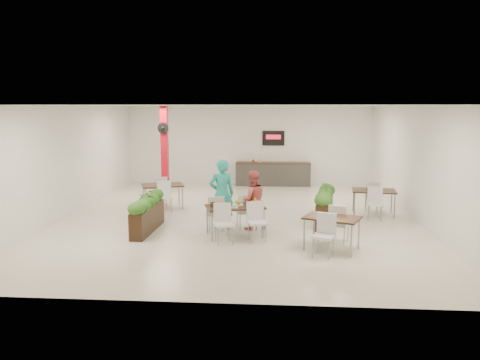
# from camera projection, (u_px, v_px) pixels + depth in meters

# --- Properties ---
(ground) EXTENTS (12.00, 12.00, 0.00)m
(ground) POSITION_uv_depth(u_px,v_px,m) (238.00, 217.00, 13.54)
(ground) COLOR beige
(ground) RESTS_ON ground
(room_shell) EXTENTS (10.10, 12.10, 3.22)m
(room_shell) POSITION_uv_depth(u_px,v_px,m) (238.00, 148.00, 13.23)
(room_shell) COLOR white
(room_shell) RESTS_ON ground
(red_column) EXTENTS (0.40, 0.41, 3.20)m
(red_column) POSITION_uv_depth(u_px,v_px,m) (165.00, 149.00, 17.23)
(red_column) COLOR #AA0B1B
(red_column) RESTS_ON ground
(service_counter) EXTENTS (3.00, 0.64, 2.20)m
(service_counter) POSITION_uv_depth(u_px,v_px,m) (273.00, 173.00, 18.97)
(service_counter) COLOR #302D2A
(service_counter) RESTS_ON ground
(main_table) EXTENTS (1.65, 1.91, 0.92)m
(main_table) POSITION_uv_depth(u_px,v_px,m) (235.00, 211.00, 11.53)
(main_table) COLOR black
(main_table) RESTS_ON ground
(diner_man) EXTENTS (0.77, 0.62, 1.83)m
(diner_man) POSITION_uv_depth(u_px,v_px,m) (222.00, 194.00, 12.16)
(diner_man) COLOR teal
(diner_man) RESTS_ON ground
(diner_woman) EXTENTS (0.90, 0.79, 1.56)m
(diner_woman) POSITION_uv_depth(u_px,v_px,m) (252.00, 200.00, 12.12)
(diner_woman) COLOR #D86060
(diner_woman) RESTS_ON ground
(planter_left) EXTENTS (0.46, 2.08, 1.09)m
(planter_left) POSITION_uv_depth(u_px,v_px,m) (147.00, 211.00, 11.95)
(planter_left) COLOR black
(planter_left) RESTS_ON ground
(planter_right) EXTENTS (0.70, 2.09, 1.11)m
(planter_right) POSITION_uv_depth(u_px,v_px,m) (325.00, 205.00, 12.81)
(planter_right) COLOR black
(planter_right) RESTS_ON ground
(side_table_a) EXTENTS (1.47, 1.66, 0.92)m
(side_table_a) POSITION_uv_depth(u_px,v_px,m) (162.00, 188.00, 14.70)
(side_table_a) COLOR black
(side_table_a) RESTS_ON ground
(side_table_b) EXTENTS (1.32, 1.66, 0.92)m
(side_table_b) POSITION_uv_depth(u_px,v_px,m) (374.00, 194.00, 13.74)
(side_table_b) COLOR black
(side_table_b) RESTS_ON ground
(side_table_c) EXTENTS (1.39, 1.65, 0.92)m
(side_table_c) POSITION_uv_depth(u_px,v_px,m) (332.00, 222.00, 10.40)
(side_table_c) COLOR black
(side_table_c) RESTS_ON ground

